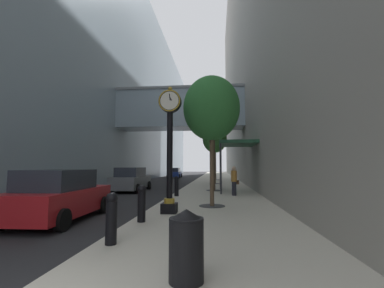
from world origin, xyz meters
name	(u,v)px	position (x,y,z in m)	size (l,w,h in m)	color
ground_plane	(193,182)	(0.00, 27.00, 0.00)	(110.00, 110.00, 0.00)	#262628
sidewalk_right	(217,180)	(2.63, 30.00, 0.07)	(5.25, 80.00, 0.14)	beige
building_block_left	(111,83)	(-11.28, 29.94, 12.81)	(21.42, 80.00, 25.72)	#93A8B7
building_block_right	(272,29)	(9.75, 30.00, 19.18)	(9.00, 80.00, 38.37)	gray
street_clock	(170,142)	(0.97, 7.27, 2.71)	(0.84, 0.55, 4.68)	black
bollard_nearest	(111,217)	(0.40, 3.47, 0.72)	(0.26, 0.26, 1.12)	black
bollard_second	(142,202)	(0.40, 5.73, 0.72)	(0.26, 0.26, 1.12)	black
bollard_fourth	(169,189)	(0.40, 10.24, 0.72)	(0.26, 0.26, 1.12)	black
bollard_fifth	(177,186)	(0.40, 12.50, 0.72)	(0.26, 0.26, 1.12)	black
street_tree_near	(211,109)	(2.48, 9.02, 4.34)	(2.47, 2.47, 5.64)	#333335
street_tree_mid_near	(214,120)	(2.48, 16.00, 5.11)	(2.11, 2.11, 6.22)	#333335
street_tree_mid_far	(215,139)	(2.48, 22.97, 4.46)	(2.36, 2.36, 5.70)	#333335
street_tree_far	(215,141)	(2.48, 29.95, 4.96)	(2.05, 2.05, 6.05)	#333335
trash_bin	(186,244)	(2.25, 1.84, 0.68)	(0.53, 0.53, 1.05)	black
pedestrian_walking	(234,180)	(3.68, 13.09, 1.02)	(0.52, 0.46, 1.68)	#23232D
storefront_awning	(236,144)	(4.01, 15.37, 3.28)	(2.40, 3.60, 3.30)	#235138
car_blue_near	(174,173)	(-3.88, 37.31, 0.76)	(2.08, 4.28, 1.56)	navy
car_red_mid	(60,196)	(-2.60, 6.25, 0.83)	(2.20, 4.28, 1.71)	#AD191E
car_grey_far	(131,180)	(-3.57, 16.35, 0.84)	(2.05, 4.44, 1.73)	slate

